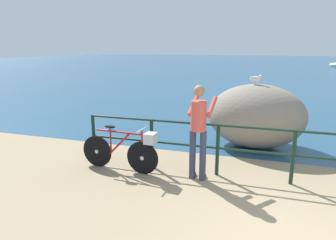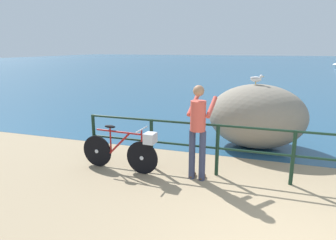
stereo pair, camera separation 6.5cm
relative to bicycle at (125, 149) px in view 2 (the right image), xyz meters
name	(u,v)px [view 2 (the right image)]	position (x,y,z in m)	size (l,w,h in m)	color
ground_plane	(273,82)	(3.11, 18.25, -0.51)	(120.00, 120.00, 0.10)	#937F60
sea_surface	(270,63)	(3.11, 46.44, -0.46)	(120.00, 90.00, 0.01)	navy
promenade_railing	(294,151)	(3.11, 0.36, 0.17)	(8.15, 0.07, 1.02)	black
bicycle	(125,149)	(0.00, 0.00, 0.00)	(1.70, 0.48, 0.92)	black
person_at_railing	(198,128)	(1.44, 0.08, 0.53)	(0.49, 0.66, 1.78)	#333851
breakwater_boulder_main	(257,116)	(2.42, 2.36, 0.32)	(2.35, 1.77, 1.56)	gray
seagull	(256,79)	(2.34, 2.32, 1.24)	(0.34, 0.16, 0.23)	gold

